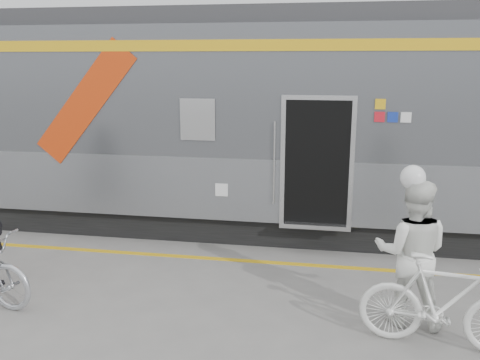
# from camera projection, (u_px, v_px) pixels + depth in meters

# --- Properties ---
(ground) EXTENTS (90.00, 90.00, 0.00)m
(ground) POSITION_uv_depth(u_px,v_px,m) (233.00, 328.00, 6.25)
(ground) COLOR slate
(ground) RESTS_ON ground
(train) EXTENTS (24.00, 3.17, 4.10)m
(train) POSITION_uv_depth(u_px,v_px,m) (208.00, 121.00, 10.01)
(train) COLOR black
(train) RESTS_ON ground
(safety_strip) EXTENTS (24.00, 0.12, 0.01)m
(safety_strip) POSITION_uv_depth(u_px,v_px,m) (258.00, 262.00, 8.31)
(safety_strip) COLOR gold
(safety_strip) RESTS_ON ground
(woman) EXTENTS (0.99, 0.82, 1.85)m
(woman) POSITION_uv_depth(u_px,v_px,m) (411.00, 253.00, 6.21)
(woman) COLOR white
(woman) RESTS_ON ground
(bicycle_right) EXTENTS (1.92, 0.78, 1.12)m
(bicycle_right) POSITION_uv_depth(u_px,v_px,m) (444.00, 303.00, 5.72)
(bicycle_right) COLOR white
(bicycle_right) RESTS_ON ground
(helmet_woman) EXTENTS (0.30, 0.30, 0.30)m
(helmet_woman) POSITION_uv_depth(u_px,v_px,m) (419.00, 167.00, 5.96)
(helmet_woman) COLOR white
(helmet_woman) RESTS_ON woman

